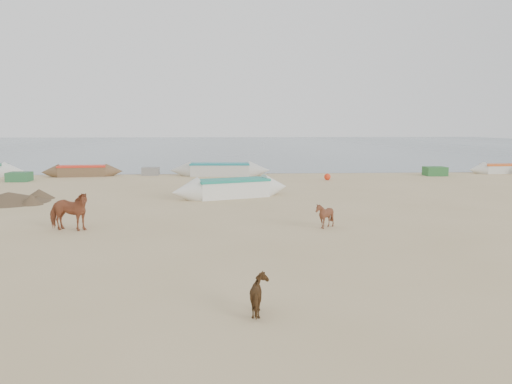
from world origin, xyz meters
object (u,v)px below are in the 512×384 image
cow_adult (68,211)px  calf_right (262,295)px  calf_front (325,215)px  near_canoe (232,188)px

cow_adult → calf_right: size_ratio=2.16×
calf_front → calf_right: size_ratio=1.24×
calf_right → near_canoe: near_canoe is taller
cow_adult → calf_front: cow_adult is taller
calf_right → near_canoe: bearing=-20.7°
near_canoe → calf_front: bearing=-89.3°
calf_front → calf_right: (-2.86, -7.98, -0.09)m
cow_adult → near_canoe: (5.80, 7.77, -0.21)m
calf_front → near_canoe: (-3.16, 7.92, 0.01)m
calf_front → calf_right: calf_front is taller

